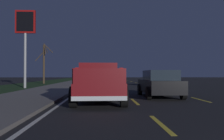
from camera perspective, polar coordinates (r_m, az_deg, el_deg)
ground at (r=28.48m, az=4.42°, el=-3.68°), size 144.00×144.00×0.00m
sidewalk_shoulder at (r=28.60m, az=-10.61°, el=-3.54°), size 108.00×4.00×0.12m
grass_verge at (r=29.74m, az=-20.20°, el=-3.51°), size 108.00×6.00×0.01m
lane_markings at (r=31.50m, az=-1.86°, el=-3.43°), size 108.00×7.04×0.01m
pickup_truck at (r=11.41m, az=-3.41°, el=-3.08°), size 5.49×2.41×1.87m
sedan_black at (r=13.81m, az=11.45°, el=-3.23°), size 4.41×2.03×1.54m
sedan_green at (r=26.14m, az=12.81°, el=-2.18°), size 4.43×2.08×1.54m
gas_price_sign at (r=24.21m, az=-20.34°, el=9.27°), size 0.27×1.90×7.45m
bare_tree_far at (r=34.52m, az=-16.22°, el=1.80°), size 1.89×2.35×5.75m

